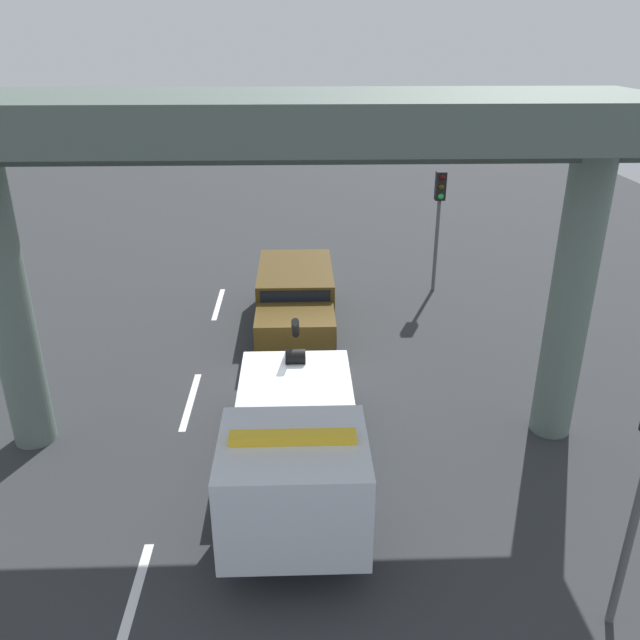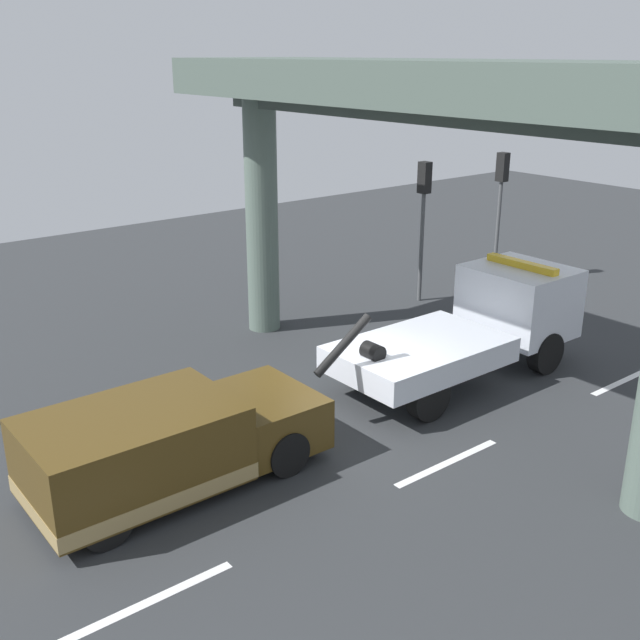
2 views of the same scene
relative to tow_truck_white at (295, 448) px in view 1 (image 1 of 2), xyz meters
The scene contains 8 objects.
ground_plane 3.89m from the tow_truck_white, behind, with size 60.00×40.00×0.10m, color #2D3033.
lane_stripe_west 10.07m from the tow_truck_white, 165.57° to the right, with size 2.60×0.16×0.01m, color silver.
lane_stripe_mid 4.61m from the tow_truck_white, 145.93° to the right, with size 2.60×0.16×0.01m, color silver.
lane_stripe_east 3.61m from the tow_truck_white, 47.15° to the right, with size 2.60×0.16×0.01m, color silver.
tow_truck_white is the anchor object (origin of this frame).
towed_van_green 8.10m from the tow_truck_white, behind, with size 5.20×2.23×1.58m.
overpass_structure 5.24m from the tow_truck_white, behind, with size 3.60×13.15×7.00m.
traffic_light_near 11.76m from the tow_truck_white, 156.45° to the left, with size 0.39×0.32×4.00m.
Camera 1 is at (13.26, 0.12, 7.95)m, focal length 36.17 mm.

